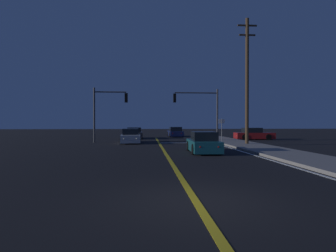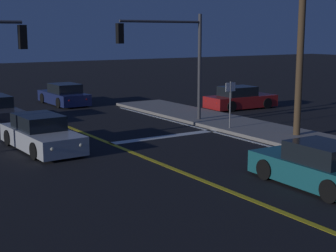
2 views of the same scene
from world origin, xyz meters
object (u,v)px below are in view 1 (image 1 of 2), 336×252
utility_pole_right (247,80)px  traffic_signal_near_right (201,106)px  car_far_approaching_navy (175,132)px  car_parked_curb_silver (131,137)px  car_mid_block_red (254,134)px  car_distant_tail_charcoal (134,134)px  traffic_signal_far_left (107,106)px  car_following_oncoming_teal (203,143)px  street_sign_corner (222,127)px

utility_pole_right → traffic_signal_near_right: bearing=117.0°
car_far_approaching_navy → traffic_signal_near_right: traffic_signal_near_right is taller
car_parked_curb_silver → traffic_signal_near_right: 7.93m
car_mid_block_red → utility_pole_right: bearing=-22.1°
car_distant_tail_charcoal → car_far_approaching_navy: (5.44, 4.27, -0.00)m
utility_pole_right → traffic_signal_far_left: bearing=161.1°
car_parked_curb_silver → traffic_signal_near_right: bearing=-169.1°
car_following_oncoming_teal → car_parked_curb_silver: (-5.16, 9.19, 0.00)m
car_distant_tail_charcoal → street_sign_corner: bearing=134.7°
car_mid_block_red → car_far_approaching_navy: (-8.23, 7.38, 0.00)m
car_mid_block_red → traffic_signal_near_right: traffic_signal_near_right is taller
car_mid_block_red → traffic_signal_far_left: (-15.99, -3.85, 2.90)m
car_mid_block_red → utility_pole_right: size_ratio=0.41×
traffic_signal_far_left → utility_pole_right: (12.25, -4.20, 2.06)m
car_following_oncoming_teal → street_sign_corner: (3.41, 8.09, 0.97)m
car_following_oncoming_teal → traffic_signal_near_right: size_ratio=0.78×
car_far_approaching_navy → street_sign_corner: bearing=-77.4°
car_following_oncoming_teal → car_mid_block_red: bearing=59.1°
car_following_oncoming_teal → utility_pole_right: size_ratio=0.39×
car_parked_curb_silver → traffic_signal_far_left: traffic_signal_far_left is taller
car_distant_tail_charcoal → car_following_oncoming_teal: 17.24m
car_distant_tail_charcoal → utility_pole_right: bearing=130.8°
car_following_oncoming_teal → traffic_signal_far_left: bearing=129.9°
car_distant_tail_charcoal → street_sign_corner: (8.53, -8.37, 0.97)m
car_following_oncoming_teal → car_parked_curb_silver: size_ratio=0.89×
traffic_signal_near_right → street_sign_corner: traffic_signal_near_right is taller
traffic_signal_near_right → traffic_signal_far_left: size_ratio=1.03×
street_sign_corner → car_parked_curb_silver: bearing=172.7°
car_distant_tail_charcoal → utility_pole_right: utility_pole_right is taller
car_mid_block_red → car_distant_tail_charcoal: size_ratio=0.96×
street_sign_corner → car_far_approaching_navy: bearing=103.7°
car_far_approaching_navy → street_sign_corner: 13.04m
car_parked_curb_silver → car_far_approaching_navy: 12.77m
car_far_approaching_navy → car_following_oncoming_teal: bearing=-92.0°
car_parked_curb_silver → traffic_signal_far_left: 3.70m
car_parked_curb_silver → car_far_approaching_navy: same height
traffic_signal_far_left → car_parked_curb_silver: bearing=-7.6°
car_mid_block_red → car_distant_tail_charcoal: 14.02m
traffic_signal_near_right → car_following_oncoming_teal: bearing=79.9°
car_distant_tail_charcoal → car_following_oncoming_teal: bearing=106.5°
car_distant_tail_charcoal → traffic_signal_near_right: (7.07, -5.57, 3.07)m
car_following_oncoming_teal → traffic_signal_far_left: traffic_signal_far_left is taller
car_mid_block_red → street_sign_corner: 7.42m
car_mid_block_red → traffic_signal_far_left: size_ratio=0.84×
traffic_signal_near_right → street_sign_corner: 3.80m
car_mid_block_red → car_following_oncoming_teal: (-8.55, -13.35, -0.00)m
traffic_signal_far_left → utility_pole_right: utility_pole_right is taller
car_parked_curb_silver → traffic_signal_near_right: size_ratio=0.88×
car_far_approaching_navy → car_parked_curb_silver: bearing=-116.5°
car_mid_block_red → street_sign_corner: size_ratio=1.92×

